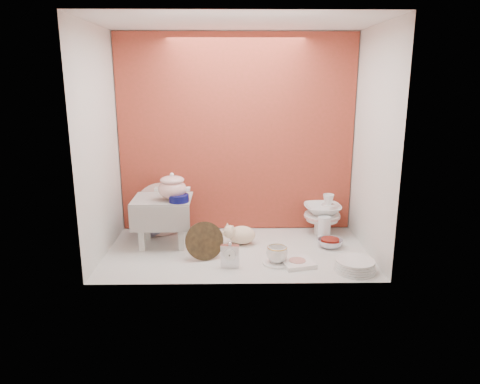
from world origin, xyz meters
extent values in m
plane|color=silver|center=(0.00, 0.00, 0.00)|extent=(1.80, 1.80, 0.00)
cube|color=#A73629|center=(0.00, 0.50, 0.75)|extent=(1.80, 0.06, 1.50)
cube|color=silver|center=(-0.90, 0.00, 0.75)|extent=(0.06, 1.00, 1.50)
cube|color=silver|center=(0.90, 0.00, 0.75)|extent=(0.06, 1.00, 1.50)
cube|color=white|center=(0.00, 0.00, 1.50)|extent=(1.80, 1.00, 0.06)
cylinder|color=#0A0C4D|center=(-0.40, 0.04, 0.37)|extent=(0.14, 0.14, 0.05)
imported|color=silver|center=(-0.66, 0.36, 0.14)|extent=(0.34, 0.34, 0.27)
cube|color=silver|center=(-0.05, -0.27, 0.08)|extent=(0.12, 0.05, 0.17)
ellipsoid|color=beige|center=(0.04, 0.13, 0.07)|extent=(0.27, 0.20, 0.15)
cylinder|color=white|center=(0.25, -0.22, 0.01)|extent=(0.23, 0.23, 0.01)
imported|color=white|center=(0.25, -0.22, 0.07)|extent=(0.16, 0.16, 0.11)
cube|color=white|center=(0.39, -0.23, 0.01)|extent=(0.24, 0.24, 0.03)
cylinder|color=white|center=(0.73, -0.34, 0.04)|extent=(0.28, 0.28, 0.07)
imported|color=silver|center=(0.66, 0.07, 0.03)|extent=(0.21, 0.21, 0.06)
cylinder|color=silver|center=(0.64, 0.19, 0.09)|extent=(0.09, 0.09, 0.19)
camera|label=1|loc=(-0.03, -2.86, 1.16)|focal=33.01mm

